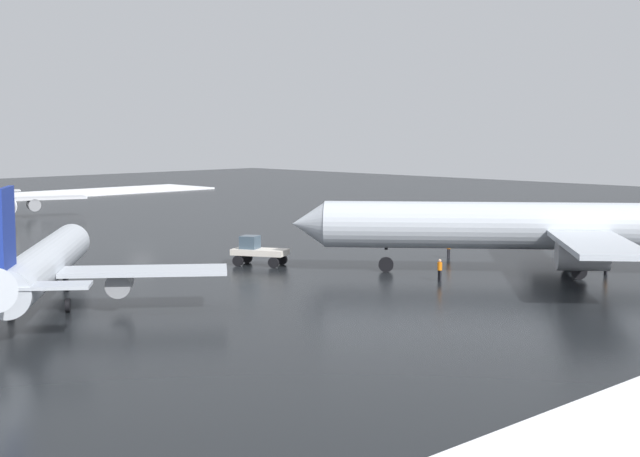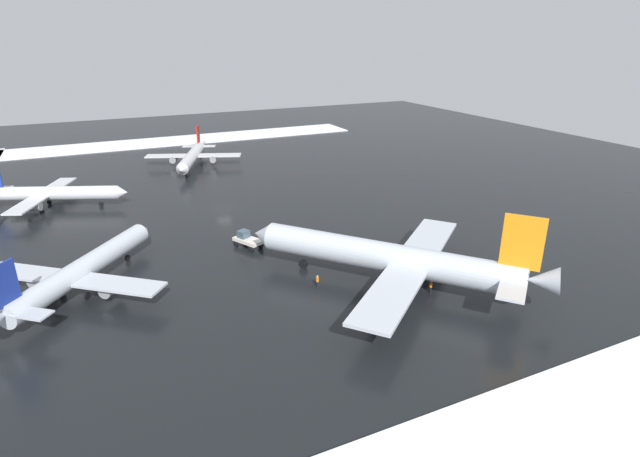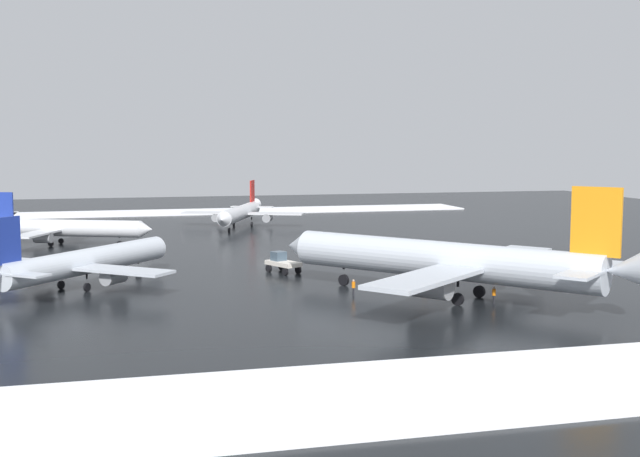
{
  "view_description": "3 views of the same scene",
  "coord_description": "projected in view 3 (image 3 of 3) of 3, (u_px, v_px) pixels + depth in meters",
  "views": [
    {
      "loc": [
        80.87,
        -56.0,
        11.95
      ],
      "look_at": [
        17.65,
        7.53,
        2.35
      ],
      "focal_mm": 55.0,
      "sensor_mm": 36.0,
      "label": 1
    },
    {
      "loc": [
        86.29,
        -20.84,
        29.98
      ],
      "look_at": [
        22.6,
        9.05,
        2.51
      ],
      "focal_mm": 28.0,
      "sensor_mm": 36.0,
      "label": 2
    },
    {
      "loc": [
        112.67,
        -20.29,
        15.66
      ],
      "look_at": [
        19.52,
        3.18,
        5.28
      ],
      "focal_mm": 45.0,
      "sensor_mm": 36.0,
      "label": 3
    }
  ],
  "objects": [
    {
      "name": "ground_crew_near_tug",
      "position": [
        353.0,
        287.0,
        81.77
      ],
      "size": [
        0.36,
        0.36,
        1.71
      ],
      "rotation": [
        0.0,
        0.0,
        4.57
      ],
      "color": "black",
      "rests_on": "ground_plane"
    },
    {
      "name": "snow_bank_left",
      "position": [
        212.0,
        211.0,
        179.82
      ],
      "size": [
        14.0,
        116.0,
        0.28
      ],
      "primitive_type": "cube",
      "color": "white",
      "rests_on": "ground_plane"
    },
    {
      "name": "airplane_parked_portside",
      "position": [
        241.0,
        213.0,
        147.33
      ],
      "size": [
        26.44,
        22.38,
        8.19
      ],
      "rotation": [
        0.0,
        0.0,
        5.91
      ],
      "color": "silver",
      "rests_on": "ground_plane"
    },
    {
      "name": "snow_bank_right",
      "position": [
        455.0,
        389.0,
        50.63
      ],
      "size": [
        14.0,
        116.0,
        0.28
      ],
      "primitive_type": "cube",
      "color": "white",
      "rests_on": "ground_plane"
    },
    {
      "name": "airplane_distant_tail",
      "position": [
        448.0,
        261.0,
        80.05
      ],
      "size": [
        32.55,
        29.87,
        11.72
      ],
      "rotation": [
        0.0,
        0.0,
        3.84
      ],
      "color": "silver",
      "rests_on": "ground_plane"
    },
    {
      "name": "airplane_far_rear",
      "position": [
        65.0,
        228.0,
        121.85
      ],
      "size": [
        21.8,
        25.73,
        8.01
      ],
      "rotation": [
        0.0,
        0.0,
        1.18
      ],
      "color": "silver",
      "rests_on": "ground_plane"
    },
    {
      "name": "pushback_tug",
      "position": [
        282.0,
        262.0,
        96.39
      ],
      "size": [
        5.1,
        4.01,
        2.5
      ],
      "rotation": [
        0.0,
        0.0,
        3.6
      ],
      "color": "silver",
      "rests_on": "ground_plane"
    },
    {
      "name": "airplane_parked_starboard",
      "position": [
        84.0,
        262.0,
        86.26
      ],
      "size": [
        23.95,
        21.76,
        8.57
      ],
      "rotation": [
        0.0,
        0.0,
        2.46
      ],
      "color": "silver",
      "rests_on": "ground_plane"
    },
    {
      "name": "ground_plane",
      "position": [
        265.0,
        251.0,
        115.24
      ],
      "size": [
        240.0,
        240.0,
        0.0
      ],
      "primitive_type": "plane",
      "color": "black"
    },
    {
      "name": "ground_crew_beside_wing",
      "position": [
        425.0,
        271.0,
        91.49
      ],
      "size": [
        0.36,
        0.36,
        1.71
      ],
      "rotation": [
        0.0,
        0.0,
        6.23
      ],
      "color": "black",
      "rests_on": "ground_plane"
    },
    {
      "name": "ground_crew_mid_apron",
      "position": [
        494.0,
        294.0,
        77.68
      ],
      "size": [
        0.36,
        0.36,
        1.71
      ],
      "rotation": [
        0.0,
        0.0,
        4.38
      ],
      "color": "black",
      "rests_on": "ground_plane"
    }
  ]
}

